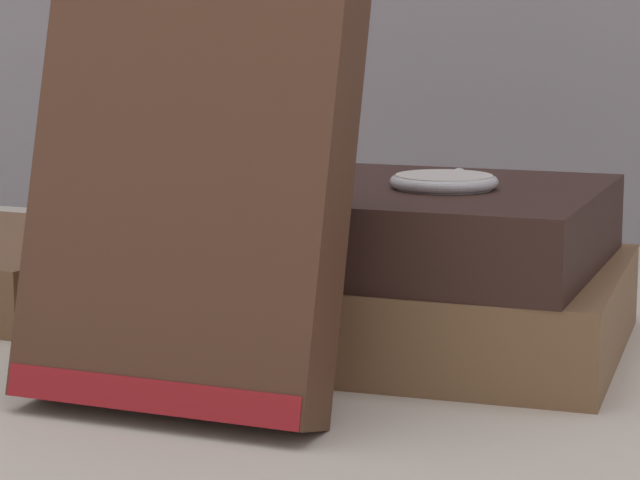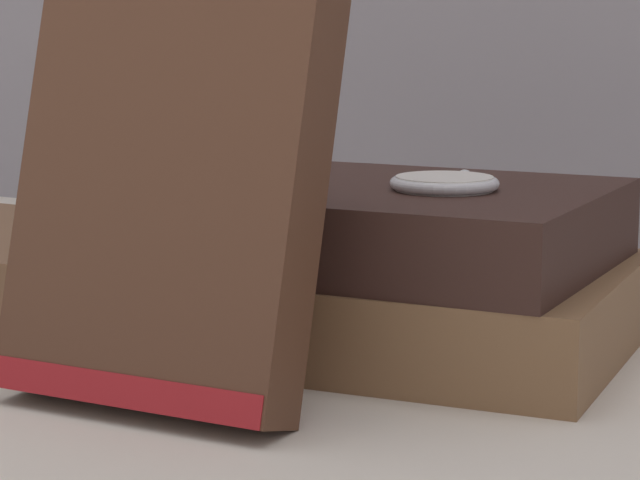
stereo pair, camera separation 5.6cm
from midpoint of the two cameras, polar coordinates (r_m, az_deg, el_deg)
name	(u,v)px [view 2 (the right image)]	position (r m, az deg, el deg)	size (l,w,h in m)	color
ground_plane	(225,344)	(0.60, -1.40, -4.49)	(3.00, 3.00, 0.00)	beige
book_flat_bottom	(354,301)	(0.60, 4.13, -2.63)	(0.24, 0.17, 0.04)	brown
book_flat_top	(349,221)	(0.59, 3.93, 0.80)	(0.22, 0.15, 0.04)	#331E19
book_leaning_front	(167,198)	(0.49, -3.36, 1.76)	(0.12, 0.07, 0.17)	#4C2D1E
pocket_watch	(445,183)	(0.57, 8.15, 2.40)	(0.05, 0.05, 0.01)	silver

